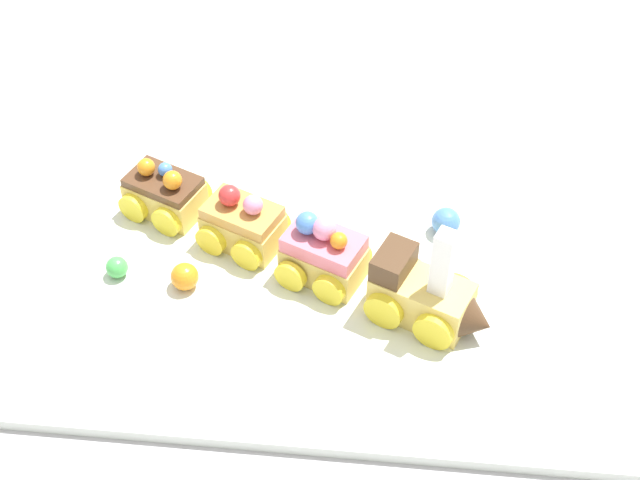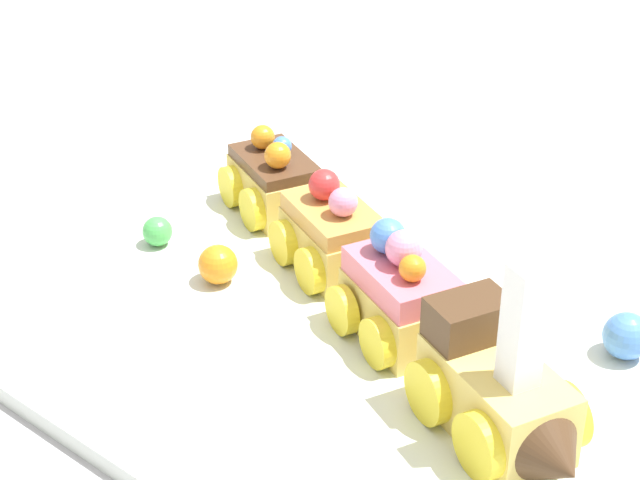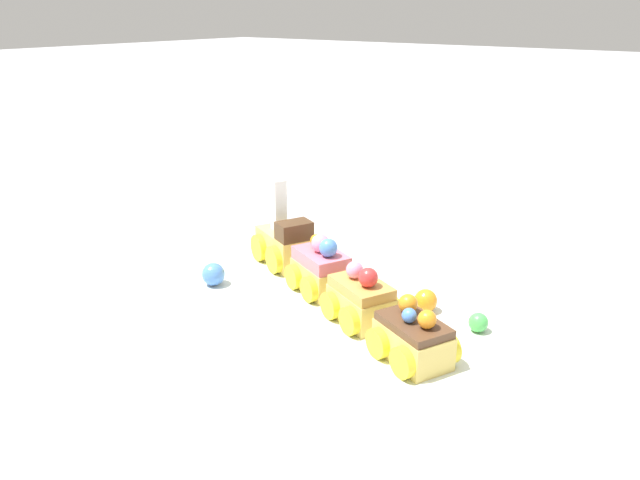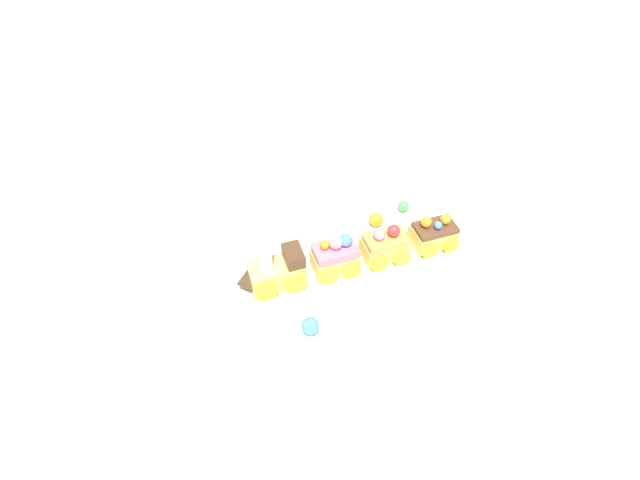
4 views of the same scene
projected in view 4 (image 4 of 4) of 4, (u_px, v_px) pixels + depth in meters
The scene contains 9 objects.
ground_plane at pixel (342, 256), 0.86m from camera, with size 10.00×10.00×0.00m, color #B2B2B7.
display_board at pixel (342, 254), 0.86m from camera, with size 0.68×0.33×0.01m, color silver.
cake_train_locomotive at pixel (273, 272), 0.79m from camera, with size 0.12×0.09×0.11m.
cake_car_strawberry at pixel (335, 257), 0.81m from camera, with size 0.09×0.08×0.07m.
cake_car_caramel at pixel (385, 246), 0.83m from camera, with size 0.09×0.08×0.07m.
cake_car_chocolate at pixel (434, 234), 0.85m from camera, with size 0.09×0.08×0.06m.
gumball_orange at pixel (376, 220), 0.89m from camera, with size 0.03×0.03×0.03m, color orange.
gumball_blue at pixel (310, 326), 0.73m from camera, with size 0.03×0.03×0.03m, color #4C84E0.
gumball_green at pixel (404, 207), 0.92m from camera, with size 0.02×0.02×0.02m, color #4CBC56.
Camera 4 is at (0.42, 0.41, 0.63)m, focal length 28.00 mm.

